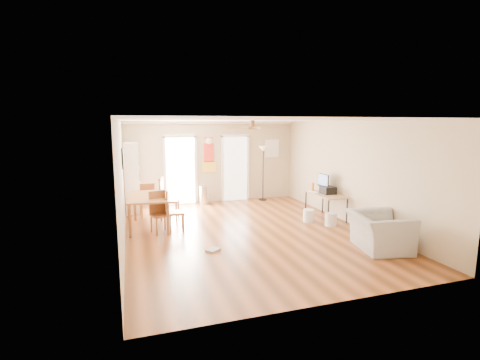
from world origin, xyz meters
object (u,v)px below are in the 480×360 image
object	(u,v)px
printer	(328,190)
trash_can	(204,195)
dining_table	(150,212)
dining_chair_far	(147,200)
armchair	(379,232)
dining_chair_right_b	(175,210)
torchiere_lamp	(263,173)
wastebasket_a	(309,216)
computer_desk	(325,206)
dining_chair_right_a	(170,198)
wastebasket_b	(331,219)
dining_chair_near	(161,213)
bookshelf	(132,178)

from	to	relation	value
printer	trash_can	bearing A→B (deg)	138.53
dining_table	dining_chair_far	world-z (taller)	dining_chair_far
armchair	dining_chair_right_b	bearing A→B (deg)	67.38
dining_table	armchair	distance (m)	5.24
trash_can	dining_chair_far	bearing A→B (deg)	-151.94
printer	armchair	xyz separation A→B (m)	(-0.30, -2.43, -0.40)
trash_can	armchair	size ratio (longest dim) A/B	0.52
torchiere_lamp	wastebasket_a	xyz separation A→B (m)	(0.16, -2.83, -0.74)
computer_desk	wastebasket_a	bearing A→B (deg)	-164.27
dining_table	dining_chair_right_a	size ratio (longest dim) A/B	1.43
wastebasket_b	armchair	distance (m)	1.77
dining_table	dining_chair_near	size ratio (longest dim) A/B	1.64
dining_chair_near	wastebasket_b	xyz separation A→B (m)	(4.09, -0.70, -0.32)
wastebasket_a	trash_can	bearing A→B (deg)	127.54
bookshelf	armchair	size ratio (longest dim) A/B	1.75
dining_chair_right_a	torchiere_lamp	world-z (taller)	torchiere_lamp
dining_chair_right_b	bookshelf	bearing A→B (deg)	26.68
dining_table	armchair	xyz separation A→B (m)	(4.30, -2.99, -0.03)
dining_table	wastebasket_a	xyz separation A→B (m)	(3.95, -0.74, -0.23)
computer_desk	dining_chair_far	bearing A→B (deg)	159.61
dining_chair_far	printer	world-z (taller)	dining_chair_far
dining_chair_right_a	torchiere_lamp	xyz separation A→B (m)	(3.24, 1.45, 0.35)
armchair	trash_can	bearing A→B (deg)	37.75
dining_chair_right_b	armchair	world-z (taller)	dining_chair_right_b
dining_table	wastebasket_a	distance (m)	4.02
trash_can	printer	size ratio (longest dim) A/B	1.55
dining_table	printer	xyz separation A→B (m)	(4.60, -0.56, 0.37)
dining_table	wastebasket_b	size ratio (longest dim) A/B	4.77
dining_chair_right_b	dining_chair_near	size ratio (longest dim) A/B	1.03
wastebasket_a	armchair	size ratio (longest dim) A/B	0.28
dining_chair_near	armchair	size ratio (longest dim) A/B	0.85
printer	wastebasket_b	distance (m)	0.95
dining_chair_right_b	dining_table	bearing A→B (deg)	53.93
torchiere_lamp	dining_chair_right_a	bearing A→B (deg)	-155.94
armchair	printer	bearing A→B (deg)	4.30
bookshelf	torchiere_lamp	bearing A→B (deg)	-3.82
computer_desk	wastebasket_a	xyz separation A→B (m)	(-0.59, -0.17, -0.17)
dining_chair_right_a	printer	size ratio (longest dim) A/B	2.90
dining_chair_far	trash_can	bearing A→B (deg)	-157.00
bookshelf	wastebasket_b	xyz separation A→B (m)	(4.67, -3.01, -0.83)
dining_table	wastebasket_b	bearing A→B (deg)	-16.04
dining_chair_right_b	wastebasket_b	bearing A→B (deg)	-97.51
printer	wastebasket_a	size ratio (longest dim) A/B	1.18
dining_chair_far	torchiere_lamp	world-z (taller)	torchiere_lamp
printer	dining_chair_right_b	bearing A→B (deg)	-179.68
dining_table	dining_chair_right_a	world-z (taller)	dining_chair_right_a
dining_chair_right_b	wastebasket_a	xyz separation A→B (m)	(3.40, -0.27, -0.33)
dining_chair_right_b	dining_chair_right_a	bearing A→B (deg)	4.12
dining_chair_right_a	trash_can	xyz separation A→B (m)	(1.23, 1.43, -0.26)
dining_chair_near	trash_can	world-z (taller)	dining_chair_near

